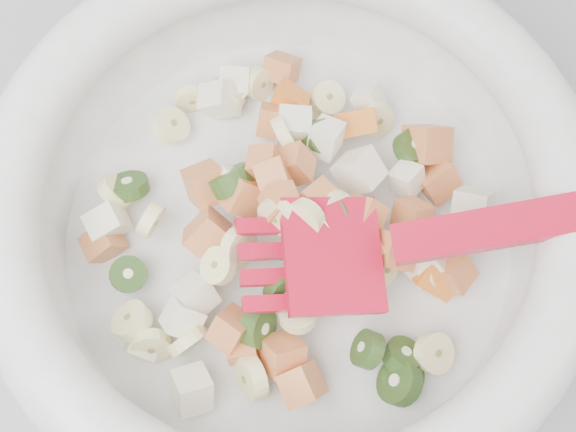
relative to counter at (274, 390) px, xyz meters
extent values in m
cube|color=gray|center=(0.00, 0.00, 0.00)|extent=(2.00, 0.60, 0.90)
cylinder|color=white|center=(0.02, 0.02, 0.46)|extent=(0.29, 0.29, 0.02)
torus|color=white|center=(0.02, 0.02, 0.53)|extent=(0.36, 0.36, 0.04)
cylinder|color=#FFEDAA|center=(0.05, -0.03, 0.49)|extent=(0.03, 0.03, 0.03)
cylinder|color=#FFEDAA|center=(-0.05, -0.05, 0.48)|extent=(0.03, 0.03, 0.03)
cylinder|color=#FFEDAA|center=(0.10, -0.02, 0.48)|extent=(0.03, 0.04, 0.04)
cylinder|color=#FFEDAA|center=(0.04, 0.01, 0.50)|extent=(0.03, 0.04, 0.02)
cylinder|color=#FFEDAA|center=(-0.01, 0.00, 0.50)|extent=(0.03, 0.03, 0.03)
cylinder|color=#FFEDAA|center=(0.01, 0.12, 0.48)|extent=(0.02, 0.03, 0.03)
cylinder|color=#FFEDAA|center=(-0.09, 0.05, 0.48)|extent=(0.03, 0.03, 0.03)
cylinder|color=#FFEDAA|center=(-0.07, -0.05, 0.48)|extent=(0.03, 0.02, 0.03)
cylinder|color=#FFEDAA|center=(-0.04, 0.12, 0.48)|extent=(0.03, 0.01, 0.03)
cylinder|color=#FFEDAA|center=(-0.05, 0.10, 0.48)|extent=(0.03, 0.03, 0.03)
cylinder|color=#FFEDAA|center=(0.03, 0.01, 0.52)|extent=(0.03, 0.03, 0.03)
cylinder|color=#FFEDAA|center=(-0.08, -0.03, 0.48)|extent=(0.03, 0.03, 0.03)
cylinder|color=#FFEDAA|center=(0.01, 0.01, 0.51)|extent=(0.03, 0.02, 0.03)
cylinder|color=#FFEDAA|center=(-0.03, -0.01, 0.50)|extent=(0.03, 0.03, 0.02)
cylinder|color=#FFEDAA|center=(0.02, 0.07, 0.50)|extent=(0.02, 0.03, 0.03)
cylinder|color=#FFEDAA|center=(0.05, 0.11, 0.48)|extent=(0.03, 0.03, 0.02)
cylinder|color=#FFEDAA|center=(0.10, -0.01, 0.48)|extent=(0.03, 0.03, 0.02)
cylinder|color=#FFEDAA|center=(-0.01, 0.12, 0.48)|extent=(0.03, 0.03, 0.03)
cylinder|color=#FFEDAA|center=(0.02, -0.04, 0.49)|extent=(0.03, 0.03, 0.02)
cylinder|color=#FFEDAA|center=(0.08, 0.09, 0.48)|extent=(0.03, 0.02, 0.03)
cylinder|color=#FFEDAA|center=(0.07, -0.02, 0.49)|extent=(0.03, 0.03, 0.03)
cylinder|color=#FFEDAA|center=(-0.01, -0.07, 0.48)|extent=(0.02, 0.03, 0.03)
cylinder|color=#FFEDAA|center=(-0.06, 0.03, 0.49)|extent=(0.02, 0.03, 0.03)
cylinder|color=#FFEDAA|center=(0.05, 0.02, 0.51)|extent=(0.03, 0.03, 0.03)
cylinder|color=#FFEDAA|center=(0.09, -0.07, 0.48)|extent=(0.03, 0.03, 0.02)
cube|color=#D88944|center=(-0.02, -0.04, 0.49)|extent=(0.03, 0.03, 0.03)
cube|color=#D88944|center=(0.08, -0.01, 0.50)|extent=(0.03, 0.03, 0.04)
cube|color=#D88944|center=(0.06, 0.01, 0.50)|extent=(0.03, 0.03, 0.03)
cube|color=#D88944|center=(-0.03, 0.01, 0.50)|extent=(0.03, 0.04, 0.04)
cube|color=#D88944|center=(0.03, 0.05, 0.50)|extent=(0.03, 0.02, 0.03)
cube|color=#D88944|center=(0.09, 0.02, 0.49)|extent=(0.03, 0.03, 0.03)
cube|color=#D88944|center=(0.01, 0.05, 0.51)|extent=(0.02, 0.02, 0.03)
cube|color=#D88944|center=(0.03, 0.13, 0.48)|extent=(0.03, 0.03, 0.03)
cube|color=#D88944|center=(-0.02, -0.05, 0.48)|extent=(0.02, 0.02, 0.02)
cube|color=#D88944|center=(0.11, -0.02, 0.48)|extent=(0.03, 0.03, 0.03)
cube|color=#D88944|center=(0.04, 0.02, 0.51)|extent=(0.03, 0.03, 0.03)
cube|color=#D88944|center=(0.06, -0.01, 0.50)|extent=(0.02, 0.02, 0.02)
cube|color=#D88944|center=(0.01, -0.06, 0.48)|extent=(0.03, 0.03, 0.03)
cube|color=#D88944|center=(0.02, -0.08, 0.48)|extent=(0.03, 0.03, 0.03)
cube|color=#D88944|center=(0.01, 0.04, 0.51)|extent=(0.02, 0.03, 0.03)
cube|color=#D88944|center=(-0.03, 0.05, 0.50)|extent=(0.03, 0.04, 0.03)
cube|color=#D88944|center=(0.06, -0.02, 0.49)|extent=(0.03, 0.03, 0.03)
cube|color=#D88944|center=(0.01, 0.02, 0.52)|extent=(0.03, 0.02, 0.02)
cube|color=#D88944|center=(-0.01, 0.03, 0.50)|extent=(0.03, 0.03, 0.03)
cube|color=#D88944|center=(0.12, 0.04, 0.48)|extent=(0.03, 0.03, 0.03)
cube|color=#D88944|center=(0.11, 0.06, 0.48)|extent=(0.03, 0.04, 0.04)
cube|color=#D88944|center=(-0.10, 0.02, 0.48)|extent=(0.03, 0.03, 0.03)
cube|color=#D88944|center=(0.02, 0.09, 0.49)|extent=(0.02, 0.03, 0.03)
cylinder|color=#48842C|center=(0.06, -0.06, 0.49)|extent=(0.03, 0.03, 0.03)
cylinder|color=#48842C|center=(0.07, -0.08, 0.48)|extent=(0.03, 0.04, 0.03)
cylinder|color=#48842C|center=(0.04, 0.01, 0.51)|extent=(0.04, 0.04, 0.03)
cylinder|color=#48842C|center=(0.08, -0.07, 0.48)|extent=(0.03, 0.03, 0.03)
cylinder|color=#48842C|center=(0.01, -0.03, 0.50)|extent=(0.03, 0.03, 0.03)
cylinder|color=#48842C|center=(-0.01, -0.04, 0.49)|extent=(0.03, 0.03, 0.03)
cylinder|color=#48842C|center=(-0.08, 0.06, 0.48)|extent=(0.03, 0.03, 0.03)
cylinder|color=#48842C|center=(-0.01, 0.04, 0.51)|extent=(0.03, 0.03, 0.04)
cylinder|color=#48842C|center=(0.10, 0.06, 0.49)|extent=(0.03, 0.03, 0.02)
cylinder|color=#48842C|center=(0.08, -0.08, 0.47)|extent=(0.03, 0.03, 0.01)
cylinder|color=#48842C|center=(-0.08, 0.00, 0.48)|extent=(0.03, 0.03, 0.02)
cylinder|color=#48842C|center=(0.04, 0.07, 0.49)|extent=(0.03, 0.03, 0.02)
cylinder|color=#48842C|center=(0.04, 0.00, 0.50)|extent=(0.03, 0.03, 0.01)
cube|color=white|center=(-0.02, 0.11, 0.48)|extent=(0.03, 0.02, 0.03)
cube|color=white|center=(0.03, 0.08, 0.49)|extent=(0.02, 0.02, 0.02)
cube|color=white|center=(0.10, -0.01, 0.48)|extent=(0.04, 0.03, 0.04)
cube|color=white|center=(0.09, 0.00, 0.49)|extent=(0.03, 0.02, 0.03)
cube|color=white|center=(-0.01, 0.13, 0.48)|extent=(0.02, 0.03, 0.03)
cube|color=white|center=(-0.04, -0.02, 0.49)|extent=(0.03, 0.03, 0.03)
cube|color=white|center=(-0.05, -0.07, 0.48)|extent=(0.03, 0.03, 0.03)
cube|color=white|center=(0.06, 0.05, 0.49)|extent=(0.04, 0.03, 0.04)
cube|color=white|center=(0.08, 0.10, 0.48)|extent=(0.03, 0.02, 0.03)
cube|color=white|center=(-0.05, -0.03, 0.49)|extent=(0.03, 0.03, 0.03)
cube|color=white|center=(0.05, 0.07, 0.50)|extent=(0.03, 0.03, 0.03)
cube|color=white|center=(0.13, 0.02, 0.48)|extent=(0.03, 0.03, 0.04)
cube|color=white|center=(-0.09, 0.03, 0.48)|extent=(0.03, 0.03, 0.03)
cube|color=white|center=(-0.07, -0.04, 0.47)|extent=(0.03, 0.03, 0.02)
cube|color=white|center=(-0.01, 0.04, 0.50)|extent=(0.03, 0.03, 0.03)
cube|color=white|center=(0.03, 0.00, 0.51)|extent=(0.02, 0.03, 0.03)
cube|color=white|center=(-0.01, 0.12, 0.48)|extent=(0.03, 0.03, 0.02)
cube|color=white|center=(0.10, 0.04, 0.48)|extent=(0.03, 0.03, 0.02)
cube|color=orange|center=(0.03, 0.10, 0.49)|extent=(0.03, 0.03, 0.02)
cube|color=orange|center=(0.10, -0.02, 0.48)|extent=(0.03, 0.03, 0.03)
cube|color=orange|center=(0.07, 0.08, 0.49)|extent=(0.03, 0.02, 0.02)
cube|color=red|center=(0.04, -0.01, 0.51)|extent=(0.06, 0.07, 0.02)
cube|color=red|center=(0.00, 0.01, 0.51)|extent=(0.03, 0.01, 0.01)
cube|color=red|center=(0.00, -0.01, 0.51)|extent=(0.03, 0.01, 0.01)
cube|color=red|center=(0.00, -0.02, 0.51)|extent=(0.03, 0.01, 0.01)
cube|color=red|center=(0.00, -0.04, 0.51)|extent=(0.03, 0.01, 0.01)
camera|label=1|loc=(0.00, -0.16, 0.94)|focal=50.00mm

